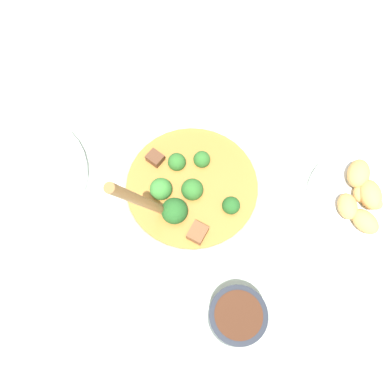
{
  "coord_description": "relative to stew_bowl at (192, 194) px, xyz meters",
  "views": [
    {
      "loc": [
        0.01,
        0.22,
        0.6
      ],
      "look_at": [
        0.0,
        0.0,
        0.06
      ],
      "focal_mm": 35.0,
      "sensor_mm": 36.0,
      "label": 1
    }
  ],
  "objects": [
    {
      "name": "ground_plane",
      "position": [
        -0.0,
        -0.0,
        -0.06
      ],
      "size": [
        4.0,
        4.0,
        0.0
      ],
      "primitive_type": "plane",
      "color": "#ADBCAD"
    },
    {
      "name": "stew_bowl",
      "position": [
        0.0,
        0.0,
        0.0
      ],
      "size": [
        0.23,
        0.23,
        0.27
      ],
      "color": "white",
      "rests_on": "ground_plane"
    },
    {
      "name": "condiment_bowl",
      "position": [
        -0.06,
        0.18,
        -0.03
      ],
      "size": [
        0.08,
        0.08,
        0.04
      ],
      "color": "#232833",
      "rests_on": "ground_plane"
    },
    {
      "name": "empty_plate",
      "position": [
        0.31,
        -0.06,
        -0.05
      ],
      "size": [
        0.25,
        0.25,
        0.02
      ],
      "color": "white",
      "rests_on": "ground_plane"
    },
    {
      "name": "food_plate",
      "position": [
        -0.29,
        0.0,
        -0.04
      ],
      "size": [
        0.19,
        0.19,
        0.05
      ],
      "color": "white",
      "rests_on": "ground_plane"
    }
  ]
}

